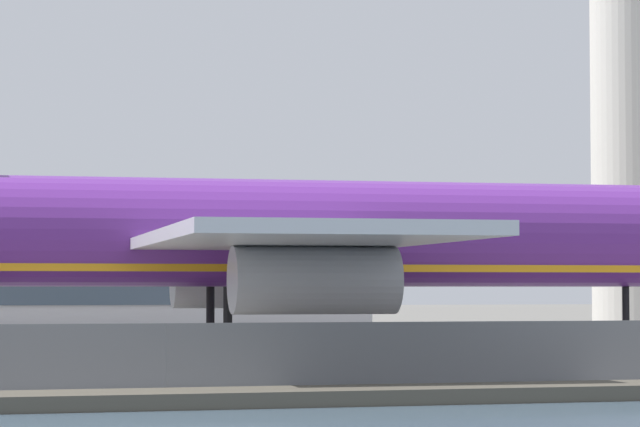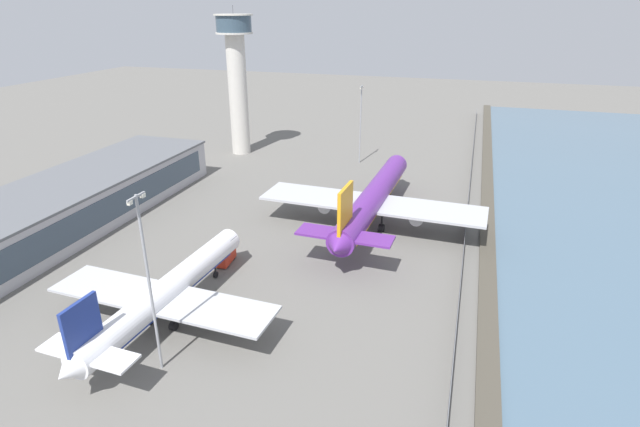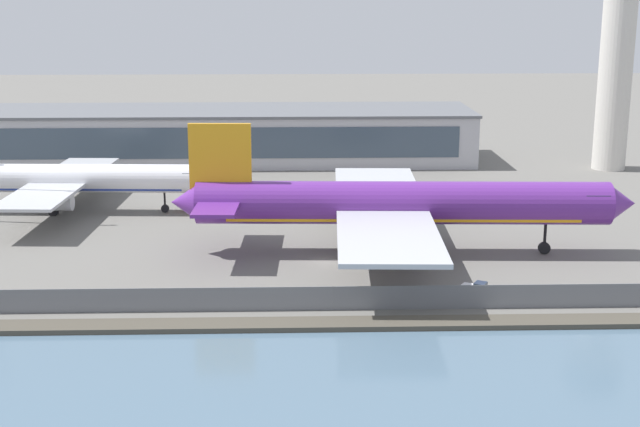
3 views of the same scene
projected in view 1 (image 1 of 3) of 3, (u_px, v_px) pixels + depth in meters
The scene contains 6 objects.
ground_plane at pixel (107, 371), 66.22m from camera, with size 500.00×500.00×0.00m, color #66635E.
shoreline_seawall at pixel (189, 399), 46.46m from camera, with size 320.00×3.00×0.50m.
perimeter_fence at pixel (166, 360), 50.85m from camera, with size 280.00×0.10×2.46m.
cargo_jet_purple at pixel (273, 238), 72.18m from camera, with size 55.47×47.61×15.87m.
baggage_tug at pixel (542, 363), 57.55m from camera, with size 3.57×3.00×1.80m.
control_tower at pixel (623, 46), 134.91m from camera, with size 11.53×11.53×44.27m.
Camera 1 is at (-8.16, -66.64, 3.64)m, focal length 85.00 mm.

